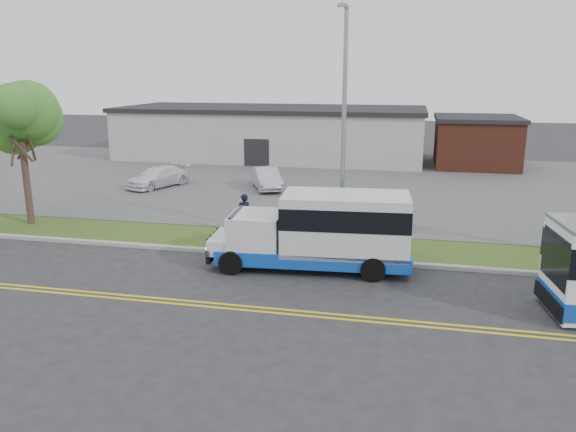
% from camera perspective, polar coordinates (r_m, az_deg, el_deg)
% --- Properties ---
extents(ground, '(140.00, 140.00, 0.00)m').
position_cam_1_polar(ground, '(21.57, -3.52, -4.96)').
color(ground, '#28282B').
rests_on(ground, ground).
extents(lane_line_north, '(70.00, 0.12, 0.01)m').
position_cam_1_polar(lane_line_north, '(18.15, -6.89, -8.85)').
color(lane_line_north, gold).
rests_on(lane_line_north, ground).
extents(lane_line_south, '(70.00, 0.12, 0.01)m').
position_cam_1_polar(lane_line_south, '(17.89, -7.21, -9.21)').
color(lane_line_south, gold).
rests_on(lane_line_south, ground).
extents(curb, '(80.00, 0.30, 0.15)m').
position_cam_1_polar(curb, '(22.55, -2.76, -3.88)').
color(curb, '#9E9B93').
rests_on(curb, ground).
extents(verge, '(80.00, 3.30, 0.10)m').
position_cam_1_polar(verge, '(24.21, -1.64, -2.64)').
color(verge, '#324F1A').
rests_on(verge, ground).
extents(parking_lot, '(80.00, 25.00, 0.10)m').
position_cam_1_polar(parking_lot, '(37.66, 3.59, 3.49)').
color(parking_lot, '#4C4C4F').
rests_on(parking_lot, ground).
extents(commercial_building, '(25.40, 10.40, 4.35)m').
position_cam_1_polar(commercial_building, '(48.25, -1.62, 8.46)').
color(commercial_building, '#9E9E99').
rests_on(commercial_building, ground).
extents(brick_wing, '(6.30, 7.30, 3.90)m').
position_cam_1_polar(brick_wing, '(46.10, 18.55, 7.18)').
color(brick_wing, brown).
rests_on(brick_wing, ground).
extents(tree_west, '(4.40, 4.40, 6.91)m').
position_cam_1_polar(tree_west, '(28.88, -25.64, 8.99)').
color(tree_west, '#3B2720').
rests_on(tree_west, verge).
extents(streetlight_near, '(0.35, 1.53, 9.50)m').
position_cam_1_polar(streetlight_near, '(22.52, 5.68, 9.47)').
color(streetlight_near, gray).
rests_on(streetlight_near, verge).
extents(shuttle_bus, '(7.63, 3.01, 2.86)m').
position_cam_1_polar(shuttle_bus, '(20.74, 3.81, -1.33)').
color(shuttle_bus, '#0F3FA3').
rests_on(shuttle_bus, ground).
extents(pedestrian, '(0.79, 0.75, 1.81)m').
position_cam_1_polar(pedestrian, '(25.16, -4.50, 0.23)').
color(pedestrian, black).
rests_on(pedestrian, verge).
extents(parked_car_a, '(2.97, 4.29, 1.34)m').
position_cam_1_polar(parked_car_a, '(34.94, -2.18, 3.86)').
color(parked_car_a, '#B2B3BA').
rests_on(parked_car_a, parking_lot).
extents(parked_car_b, '(3.35, 4.75, 1.28)m').
position_cam_1_polar(parked_car_b, '(36.53, -13.06, 3.91)').
color(parked_car_b, white).
rests_on(parked_car_b, parking_lot).
extents(grocery_bag_left, '(0.32, 0.32, 0.32)m').
position_cam_1_polar(grocery_bag_left, '(25.21, -5.28, -1.52)').
color(grocery_bag_left, white).
rests_on(grocery_bag_left, verge).
extents(grocery_bag_right, '(0.32, 0.32, 0.32)m').
position_cam_1_polar(grocery_bag_right, '(25.50, -3.66, -1.30)').
color(grocery_bag_right, white).
rests_on(grocery_bag_right, verge).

